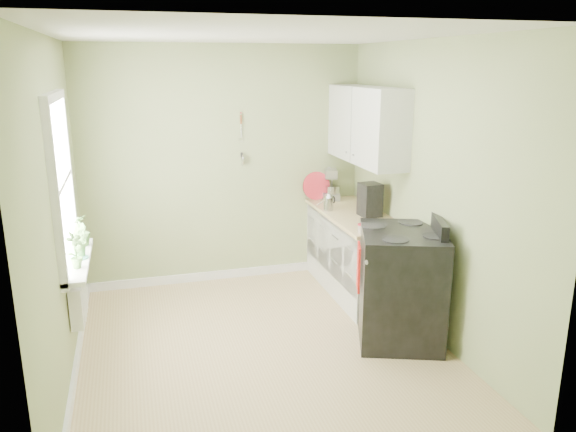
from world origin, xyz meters
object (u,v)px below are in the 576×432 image
object	(u,v)px
stand_mixer	(330,184)
coffee_maker	(370,200)
kettle	(329,202)
stove	(401,284)

from	to	relation	value
stand_mixer	coffee_maker	bearing A→B (deg)	-82.15
kettle	coffee_maker	size ratio (longest dim) A/B	0.52
stove	coffee_maker	bearing A→B (deg)	83.65
stand_mixer	kettle	xyz separation A→B (m)	(-0.22, -0.54, -0.08)
kettle	coffee_maker	bearing A→B (deg)	-44.85
stand_mixer	kettle	world-z (taller)	stand_mixer
coffee_maker	stove	bearing A→B (deg)	-96.35
kettle	coffee_maker	xyz separation A→B (m)	(0.34, -0.34, 0.07)
kettle	stove	bearing A→B (deg)	-80.31
stand_mixer	coffee_maker	world-z (taller)	stand_mixer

